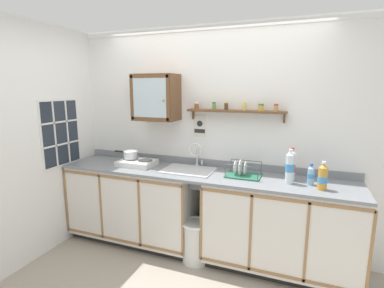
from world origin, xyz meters
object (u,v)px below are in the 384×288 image
object	(u,v)px
saucepan	(130,155)
trash_bin	(195,241)
bottle_water_blue_1	(311,175)
dish_rack	(242,173)
sink	(189,173)
bottle_water_clear_3	(290,167)
hot_plate_stove	(137,163)
bottle_opaque_white_0	(291,166)
warning_sign	(200,126)
bottle_juice_amber_2	(323,177)
wall_cabinet	(156,97)

from	to	relation	value
saucepan	trash_bin	bearing A→B (deg)	-13.73
bottle_water_blue_1	dish_rack	size ratio (longest dim) A/B	0.58
sink	bottle_water_clear_3	size ratio (longest dim) A/B	1.67
dish_rack	hot_plate_stove	bearing A→B (deg)	-178.95
hot_plate_stove	dish_rack	world-z (taller)	dish_rack
trash_bin	bottle_water_clear_3	bearing A→B (deg)	9.82
bottle_water_blue_1	dish_rack	world-z (taller)	bottle_water_blue_1
bottle_opaque_white_0	bottle_water_clear_3	xyz separation A→B (m)	(-0.01, -0.11, 0.01)
dish_rack	warning_sign	distance (m)	0.76
saucepan	warning_sign	xyz separation A→B (m)	(0.79, 0.26, 0.35)
bottle_water_clear_3	dish_rack	distance (m)	0.49
hot_plate_stove	warning_sign	xyz separation A→B (m)	(0.69, 0.28, 0.43)
bottle_juice_amber_2	trash_bin	distance (m)	1.45
sink	wall_cabinet	bearing A→B (deg)	166.91
bottle_water_clear_3	hot_plate_stove	bearing A→B (deg)	178.48
bottle_opaque_white_0	bottle_water_blue_1	xyz separation A→B (m)	(0.18, -0.09, -0.06)
dish_rack	warning_sign	world-z (taller)	warning_sign
sink	trash_bin	size ratio (longest dim) A/B	1.21
dish_rack	trash_bin	xyz separation A→B (m)	(-0.44, -0.23, -0.75)
hot_plate_stove	bottle_juice_amber_2	distance (m)	2.02
saucepan	wall_cabinet	world-z (taller)	wall_cabinet
saucepan	hot_plate_stove	bearing A→B (deg)	-12.69
saucepan	bottle_water_clear_3	xyz separation A→B (m)	(1.83, -0.07, 0.04)
bottle_juice_amber_2	wall_cabinet	size ratio (longest dim) A/B	0.50
bottle_opaque_white_0	hot_plate_stove	bearing A→B (deg)	-177.81
wall_cabinet	trash_bin	size ratio (longest dim) A/B	1.14
saucepan	warning_sign	world-z (taller)	warning_sign
wall_cabinet	trash_bin	world-z (taller)	wall_cabinet
sink	bottle_juice_amber_2	world-z (taller)	sink
bottle_water_clear_3	bottle_water_blue_1	bearing A→B (deg)	7.25
dish_rack	trash_bin	bearing A→B (deg)	-152.73
bottle_water_blue_1	trash_bin	distance (m)	1.37
dish_rack	saucepan	bearing A→B (deg)	179.98
warning_sign	bottle_opaque_white_0	bearing A→B (deg)	-11.70
bottle_opaque_white_0	dish_rack	xyz separation A→B (m)	(-0.48, -0.04, -0.11)
bottle_opaque_white_0	bottle_water_clear_3	size ratio (longest dim) A/B	0.99
bottle_water_blue_1	dish_rack	distance (m)	0.66
warning_sign	trash_bin	world-z (taller)	warning_sign
dish_rack	warning_sign	bearing A→B (deg)	155.43
hot_plate_stove	wall_cabinet	bearing A→B (deg)	31.96
hot_plate_stove	saucepan	world-z (taller)	saucepan
hot_plate_stove	bottle_water_blue_1	xyz separation A→B (m)	(1.91, -0.02, 0.06)
sink	warning_sign	world-z (taller)	warning_sign
bottle_juice_amber_2	dish_rack	distance (m)	0.77
saucepan	dish_rack	xyz separation A→B (m)	(1.36, -0.00, -0.08)
bottle_water_clear_3	wall_cabinet	xyz separation A→B (m)	(-1.52, 0.17, 0.64)
bottle_opaque_white_0	bottle_water_blue_1	bearing A→B (deg)	-25.70
hot_plate_stove	bottle_water_clear_3	size ratio (longest dim) A/B	1.25
bottle_juice_amber_2	trash_bin	bearing A→B (deg)	-176.27
sink	hot_plate_stove	bearing A→B (deg)	-177.91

